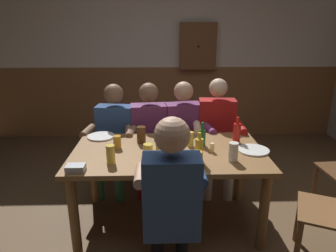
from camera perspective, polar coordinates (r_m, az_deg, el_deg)
The scene contains 26 objects.
ground_plane at distance 2.93m, azimuth 0.11°, elevation -18.93°, with size 6.78×6.78×0.00m, color brown.
back_wall_upper at distance 4.93m, azimuth -0.86°, elevation 18.22°, with size 5.65×0.12×1.24m, color silver.
back_wall_wainscot at distance 5.08m, azimuth -0.80°, elevation 4.60°, with size 5.65×0.12×1.15m, color brown.
dining_table at distance 2.71m, azimuth 0.03°, elevation -6.63°, with size 1.68×0.92×0.73m.
person_0 at distance 3.37m, azimuth -10.17°, elevation -1.40°, with size 0.57×0.54×1.19m.
person_1 at distance 3.34m, azimuth -3.44°, elevation -1.13°, with size 0.56×0.54×1.20m.
person_2 at distance 3.34m, azimuth 3.16°, elevation -1.16°, with size 0.56×0.56×1.21m.
person_3 at distance 3.39m, azimuth 9.23°, elevation -0.89°, with size 0.56×0.55×1.24m.
person_4 at distance 2.07m, azimuth 0.60°, elevation -12.99°, with size 0.51×0.52×1.27m.
table_candle at distance 2.66m, azimuth 8.32°, elevation -4.03°, with size 0.04×0.04×0.08m, color #F9E08C.
condiment_caddy at distance 2.40m, azimuth -17.00°, elevation -7.59°, with size 0.14×0.10×0.05m, color #B2B7BC.
plate_0 at distance 3.06m, azimuth -12.48°, elevation -1.92°, with size 0.27×0.27×0.01m, color white.
plate_1 at distance 2.77m, azimuth 15.77°, elevation -4.38°, with size 0.27×0.27×0.01m, color white.
bottle_0 at distance 2.43m, azimuth 5.87°, elevation -4.48°, with size 0.07×0.07×0.25m.
bottle_1 at distance 2.90m, azimuth 12.82°, elevation -1.14°, with size 0.07×0.07×0.24m.
bottle_2 at distance 2.77m, azimuth 6.48°, elevation -1.99°, with size 0.06×0.06×0.22m.
pint_glass_0 at distance 2.50m, azimuth 12.20°, elevation -4.80°, with size 0.08×0.08×0.16m, color white.
pint_glass_1 at distance 2.75m, azimuth 4.23°, elevation -2.47°, with size 0.06×0.06×0.13m, color #E5C64C.
pint_glass_2 at distance 2.44m, azimuth -10.76°, elevation -5.28°, with size 0.07×0.07×0.15m, color #E5C64C.
pint_glass_3 at distance 2.83m, azimuth -5.06°, elevation -1.65°, with size 0.08×0.08×0.16m, color #4C2D19.
pint_glass_4 at distance 2.33m, azimuth 5.48°, elevation -6.41°, with size 0.08×0.08×0.14m, color gold.
pint_glass_5 at distance 2.75m, azimuth -9.54°, elevation -2.96°, with size 0.07×0.07×0.11m, color gold.
pint_glass_6 at distance 2.46m, azimuth -1.35°, elevation -4.69°, with size 0.08×0.08×0.16m, color #E5C64C.
pint_glass_7 at distance 2.54m, azimuth -3.77°, elevation -4.59°, with size 0.08×0.08×0.11m, color #E5C64C.
pint_glass_8 at distance 2.31m, azimuth -3.53°, elevation -6.53°, with size 0.07×0.07×0.14m, color gold.
wall_dart_cabinet at distance 4.85m, azimuth 5.66°, elevation 14.75°, with size 0.56×0.15×0.70m.
Camera 1 is at (-0.07, -2.34, 1.77)m, focal length 32.37 mm.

